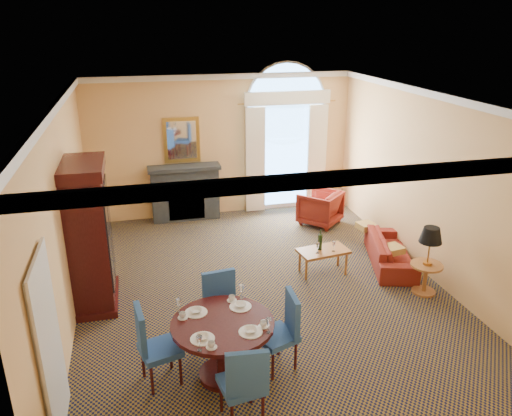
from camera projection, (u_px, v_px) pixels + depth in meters
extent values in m
plane|color=black|center=(263.00, 289.00, 8.48)|extent=(7.50, 7.50, 0.00)
cube|color=#ECB770|center=(222.00, 146.00, 11.31)|extent=(6.00, 0.04, 3.20)
cube|color=#ECB770|center=(64.00, 218.00, 7.24)|extent=(0.04, 7.50, 3.20)
cube|color=#ECB770|center=(432.00, 187.00, 8.58)|extent=(0.04, 7.50, 3.20)
cube|color=white|center=(264.00, 99.00, 7.34)|extent=(6.00, 7.50, 0.04)
cube|color=silver|center=(264.00, 103.00, 7.36)|extent=(6.00, 7.50, 0.12)
cube|color=silver|center=(50.00, 350.00, 5.27)|extent=(0.08, 0.90, 2.06)
cube|color=#33383C|center=(185.00, 194.00, 11.29)|extent=(1.50, 0.40, 1.20)
cube|color=#33383C|center=(184.00, 167.00, 11.03)|extent=(1.60, 0.46, 0.08)
cube|color=gold|center=(182.00, 140.00, 11.01)|extent=(0.80, 0.04, 1.00)
cube|color=silver|center=(182.00, 140.00, 10.99)|extent=(0.64, 0.02, 0.84)
cube|color=silver|center=(285.00, 157.00, 11.75)|extent=(1.90, 0.04, 2.50)
cube|color=#98CCFF|center=(285.00, 157.00, 11.74)|extent=(1.70, 0.02, 2.30)
cylinder|color=silver|center=(286.00, 104.00, 11.31)|extent=(1.90, 0.04, 1.90)
cube|color=#EFE7CB|center=(255.00, 161.00, 11.48)|extent=(0.45, 0.06, 2.45)
cube|color=#EFE7CB|center=(317.00, 157.00, 11.81)|extent=(0.45, 0.06, 2.45)
cube|color=#EFE7CB|center=(288.00, 98.00, 11.15)|extent=(2.00, 0.08, 0.30)
cube|color=black|center=(90.00, 240.00, 7.75)|extent=(0.60, 1.09, 2.17)
cube|color=black|center=(80.00, 168.00, 7.33)|extent=(0.67, 1.19, 0.17)
cube|color=black|center=(97.00, 298.00, 8.12)|extent=(0.67, 1.19, 0.11)
cylinder|color=black|center=(223.00, 324.00, 6.15)|extent=(1.29, 1.29, 0.05)
cylinder|color=black|center=(223.00, 351.00, 6.30)|extent=(0.17, 0.17, 0.76)
cylinder|color=black|center=(224.00, 374.00, 6.42)|extent=(0.64, 0.64, 0.06)
cylinder|color=white|center=(240.00, 306.00, 6.47)|extent=(0.29, 0.29, 0.01)
imported|color=white|center=(240.00, 305.00, 6.46)|extent=(0.15, 0.15, 0.04)
imported|color=white|center=(232.00, 298.00, 6.60)|extent=(0.09, 0.09, 0.07)
cylinder|color=white|center=(196.00, 312.00, 6.34)|extent=(0.29, 0.29, 0.01)
imported|color=white|center=(196.00, 311.00, 6.33)|extent=(0.15, 0.15, 0.04)
imported|color=white|center=(183.00, 315.00, 6.22)|extent=(0.09, 0.09, 0.07)
cylinder|color=white|center=(203.00, 339.00, 5.82)|extent=(0.29, 0.29, 0.01)
imported|color=white|center=(202.00, 337.00, 5.81)|extent=(0.15, 0.15, 0.04)
imported|color=white|center=(211.00, 344.00, 5.66)|extent=(0.09, 0.09, 0.07)
cylinder|color=white|center=(251.00, 332.00, 5.94)|extent=(0.29, 0.29, 0.01)
imported|color=white|center=(251.00, 330.00, 5.94)|extent=(0.15, 0.15, 0.04)
imported|color=white|center=(263.00, 324.00, 6.04)|extent=(0.09, 0.09, 0.07)
cube|color=#234B8A|center=(220.00, 316.00, 6.88)|extent=(0.61, 0.61, 0.08)
cube|color=#234B8A|center=(219.00, 289.00, 6.97)|extent=(0.47, 0.13, 0.56)
cylinder|color=black|center=(225.00, 322.00, 7.21)|extent=(0.04, 0.04, 0.43)
cylinder|color=black|center=(203.00, 330.00, 7.01)|extent=(0.04, 0.04, 0.43)
cylinder|color=black|center=(239.00, 334.00, 6.92)|extent=(0.04, 0.04, 0.43)
cylinder|color=black|center=(216.00, 343.00, 6.73)|extent=(0.04, 0.04, 0.43)
cube|color=#234B8A|center=(242.00, 385.00, 5.60)|extent=(0.54, 0.54, 0.08)
cube|color=#234B8A|center=(247.00, 374.00, 5.30)|extent=(0.47, 0.12, 0.56)
cylinder|color=black|center=(263.00, 409.00, 5.59)|extent=(0.04, 0.04, 0.43)
cylinder|color=black|center=(221.00, 396.00, 5.78)|extent=(0.04, 0.04, 0.43)
cylinder|color=black|center=(251.00, 388.00, 5.91)|extent=(0.04, 0.04, 0.43)
cube|color=#234B8A|center=(276.00, 337.00, 6.44)|extent=(0.60, 0.60, 0.08)
cube|color=#234B8A|center=(292.00, 314.00, 6.38)|extent=(0.08, 0.47, 0.56)
cylinder|color=black|center=(296.00, 355.00, 6.48)|extent=(0.04, 0.04, 0.43)
cylinder|color=black|center=(279.00, 341.00, 6.77)|extent=(0.04, 0.04, 0.43)
cylinder|color=black|center=(273.00, 366.00, 6.29)|extent=(0.04, 0.04, 0.43)
cylinder|color=black|center=(256.00, 351.00, 6.57)|extent=(0.04, 0.04, 0.43)
cube|color=#234B8A|center=(160.00, 350.00, 6.18)|extent=(0.57, 0.57, 0.08)
cube|color=#234B8A|center=(141.00, 330.00, 6.05)|extent=(0.13, 0.47, 0.56)
cylinder|color=black|center=(143.00, 363.00, 6.34)|extent=(0.04, 0.04, 0.43)
cylinder|color=black|center=(152.00, 380.00, 6.04)|extent=(0.04, 0.04, 0.43)
cylinder|color=black|center=(171.00, 354.00, 6.51)|extent=(0.04, 0.04, 0.43)
cylinder|color=black|center=(181.00, 371.00, 6.20)|extent=(0.04, 0.04, 0.43)
imported|color=maroon|center=(390.00, 251.00, 9.29)|extent=(1.17, 1.89, 0.52)
imported|color=maroon|center=(320.00, 208.00, 11.08)|extent=(1.16, 1.16, 0.75)
cube|color=#AA6633|center=(323.00, 251.00, 8.91)|extent=(0.95, 0.61, 0.05)
cylinder|color=#AA6633|center=(306.00, 269.00, 8.74)|extent=(0.04, 0.04, 0.40)
cylinder|color=#AA6633|center=(346.00, 265.00, 8.91)|extent=(0.04, 0.04, 0.40)
cylinder|color=#AA6633|center=(300.00, 260.00, 9.06)|extent=(0.04, 0.04, 0.40)
cylinder|color=#AA6633|center=(338.00, 256.00, 9.23)|extent=(0.04, 0.04, 0.40)
cylinder|color=#AA6633|center=(427.00, 265.00, 8.21)|extent=(0.53, 0.53, 0.04)
cylinder|color=#AA6633|center=(425.00, 279.00, 8.31)|extent=(0.07, 0.07, 0.49)
cylinder|color=#AA6633|center=(423.00, 291.00, 8.39)|extent=(0.39, 0.39, 0.04)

